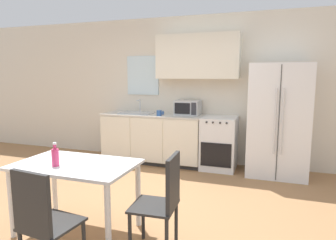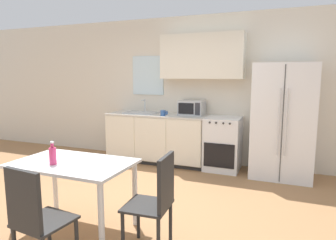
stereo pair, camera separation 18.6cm
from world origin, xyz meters
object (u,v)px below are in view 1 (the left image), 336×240
at_px(dining_chair_side, 164,197).
at_px(drink_bottle, 55,157).
at_px(coffee_mug, 160,113).
at_px(refrigerator, 278,120).
at_px(dining_chair_near, 42,218).
at_px(oven_range, 219,143).
at_px(dining_table, 76,173).
at_px(microwave, 188,107).

relative_size(dining_chair_side, drink_bottle, 3.91).
bearing_deg(coffee_mug, refrigerator, 4.76).
height_order(coffee_mug, dining_chair_side, coffee_mug).
distance_m(dining_chair_near, dining_chair_side, 1.02).
distance_m(oven_range, dining_table, 2.84).
bearing_deg(coffee_mug, dining_chair_near, -85.92).
height_order(refrigerator, drink_bottle, refrigerator).
bearing_deg(dining_table, drink_bottle, -130.95).
height_order(oven_range, refrigerator, refrigerator).
xyz_separation_m(microwave, coffee_mug, (-0.43, -0.30, -0.08)).
distance_m(oven_range, microwave, 0.85).
height_order(microwave, coffee_mug, microwave).
relative_size(oven_range, dining_table, 0.75).
distance_m(dining_table, dining_chair_side, 1.00).
bearing_deg(microwave, drink_bottle, -101.11).
relative_size(oven_range, coffee_mug, 7.13).
bearing_deg(dining_chair_side, dining_table, 82.47).
bearing_deg(microwave, coffee_mug, -145.67).
bearing_deg(coffee_mug, dining_chair_side, -68.48).
height_order(oven_range, dining_table, oven_range).
bearing_deg(dining_table, dining_chair_near, -72.94).
relative_size(dining_table, drink_bottle, 5.15).
relative_size(oven_range, refrigerator, 0.50).
xyz_separation_m(dining_chair_near, dining_chair_side, (0.76, 0.69, 0.00)).
bearing_deg(coffee_mug, dining_table, -90.10).
relative_size(refrigerator, dining_chair_side, 1.95).
height_order(oven_range, dining_chair_near, dining_chair_near).
height_order(microwave, dining_chair_side, microwave).
relative_size(microwave, coffee_mug, 3.39).
xyz_separation_m(refrigerator, drink_bottle, (-2.11, -2.74, -0.08)).
bearing_deg(oven_range, dining_chair_near, -103.39).
bearing_deg(drink_bottle, dining_table, 49.05).
relative_size(refrigerator, dining_chair_near, 1.95).
distance_m(dining_table, dining_chair_near, 0.79).
relative_size(dining_chair_near, dining_chair_side, 1.00).
height_order(dining_chair_side, drink_bottle, drink_bottle).
bearing_deg(oven_range, coffee_mug, -168.94).
xyz_separation_m(refrigerator, dining_chair_side, (-1.00, -2.67, -0.37)).
height_order(dining_table, drink_bottle, drink_bottle).
xyz_separation_m(dining_table, dining_chair_side, (0.99, -0.07, -0.10)).
relative_size(microwave, dining_chair_near, 0.47).
height_order(coffee_mug, dining_table, coffee_mug).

